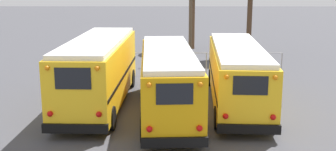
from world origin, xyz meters
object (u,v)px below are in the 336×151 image
object	(u,v)px
school_bus_1	(168,79)
school_bus_0	(99,69)
utility_pole	(191,7)
school_bus_2	(237,73)

from	to	relation	value
school_bus_1	school_bus_0	bearing A→B (deg)	155.77
school_bus_0	utility_pole	distance (m)	13.25
school_bus_1	utility_pole	distance (m)	13.89
school_bus_0	school_bus_1	size ratio (longest dim) A/B	1.03
school_bus_2	utility_pole	size ratio (longest dim) A/B	1.32
school_bus_0	school_bus_2	world-z (taller)	school_bus_0
school_bus_1	school_bus_2	size ratio (longest dim) A/B	0.96
school_bus_1	school_bus_2	distance (m)	3.72
school_bus_2	school_bus_1	bearing A→B (deg)	-155.10
school_bus_0	school_bus_1	bearing A→B (deg)	-24.23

